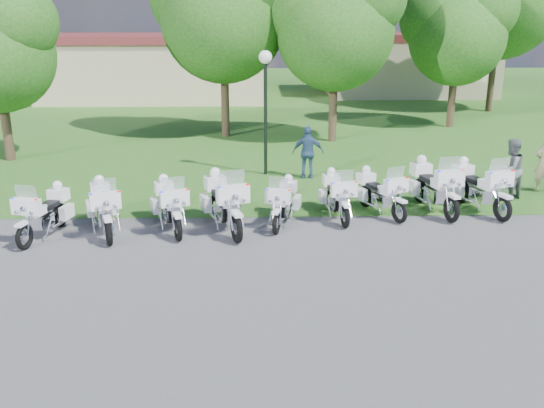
{
  "coord_description": "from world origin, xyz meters",
  "views": [
    {
      "loc": [
        0.57,
        -12.82,
        5.36
      ],
      "look_at": [
        0.91,
        1.2,
        0.95
      ],
      "focal_mm": 40.0,
      "sensor_mm": 36.0,
      "label": 1
    }
  ],
  "objects_px": {
    "motorcycle_0": "(45,212)",
    "motorcycle_6": "(380,192)",
    "motorcycle_3": "(224,201)",
    "motorcycle_5": "(337,195)",
    "lamp_post": "(265,82)",
    "motorcycle_2": "(170,204)",
    "motorcycle_1": "(104,207)",
    "bystander_b": "(510,170)",
    "motorcycle_4": "(284,201)",
    "motorcycle_8": "(479,186)",
    "bystander_c": "(308,153)",
    "motorcycle_7": "(433,185)"
  },
  "relations": [
    {
      "from": "motorcycle_5",
      "to": "lamp_post",
      "type": "relative_size",
      "value": 0.53
    },
    {
      "from": "motorcycle_0",
      "to": "bystander_c",
      "type": "height_order",
      "value": "bystander_c"
    },
    {
      "from": "motorcycle_4",
      "to": "motorcycle_0",
      "type": "bearing_deg",
      "value": 21.7
    },
    {
      "from": "motorcycle_1",
      "to": "motorcycle_7",
      "type": "xyz_separation_m",
      "value": [
        8.89,
        1.62,
        0.06
      ]
    },
    {
      "from": "motorcycle_5",
      "to": "lamp_post",
      "type": "distance_m",
      "value": 5.65
    },
    {
      "from": "motorcycle_2",
      "to": "bystander_b",
      "type": "bearing_deg",
      "value": 174.87
    },
    {
      "from": "motorcycle_0",
      "to": "motorcycle_8",
      "type": "relative_size",
      "value": 0.91
    },
    {
      "from": "bystander_b",
      "to": "motorcycle_8",
      "type": "bearing_deg",
      "value": 3.24
    },
    {
      "from": "motorcycle_7",
      "to": "bystander_b",
      "type": "distance_m",
      "value": 2.77
    },
    {
      "from": "motorcycle_4",
      "to": "motorcycle_1",
      "type": "bearing_deg",
      "value": 21.21
    },
    {
      "from": "motorcycle_8",
      "to": "motorcycle_7",
      "type": "bearing_deg",
      "value": -18.88
    },
    {
      "from": "motorcycle_0",
      "to": "motorcycle_6",
      "type": "height_order",
      "value": "motorcycle_0"
    },
    {
      "from": "motorcycle_1",
      "to": "motorcycle_6",
      "type": "distance_m",
      "value": 7.45
    },
    {
      "from": "motorcycle_0",
      "to": "motorcycle_5",
      "type": "bearing_deg",
      "value": -157.5
    },
    {
      "from": "motorcycle_4",
      "to": "motorcycle_6",
      "type": "height_order",
      "value": "motorcycle_6"
    },
    {
      "from": "motorcycle_6",
      "to": "bystander_b",
      "type": "distance_m",
      "value": 4.34
    },
    {
      "from": "motorcycle_6",
      "to": "lamp_post",
      "type": "bearing_deg",
      "value": -78.81
    },
    {
      "from": "motorcycle_3",
      "to": "motorcycle_6",
      "type": "distance_m",
      "value": 4.43
    },
    {
      "from": "motorcycle_4",
      "to": "motorcycle_7",
      "type": "relative_size",
      "value": 0.82
    },
    {
      "from": "motorcycle_7",
      "to": "motorcycle_8",
      "type": "bearing_deg",
      "value": 166.78
    },
    {
      "from": "motorcycle_1",
      "to": "motorcycle_5",
      "type": "xyz_separation_m",
      "value": [
        6.09,
        1.09,
        -0.05
      ]
    },
    {
      "from": "bystander_c",
      "to": "motorcycle_6",
      "type": "bearing_deg",
      "value": 118.34
    },
    {
      "from": "motorcycle_5",
      "to": "motorcycle_6",
      "type": "xyz_separation_m",
      "value": [
        1.23,
        0.28,
        -0.0
      ]
    },
    {
      "from": "motorcycle_5",
      "to": "motorcycle_8",
      "type": "distance_m",
      "value": 4.13
    },
    {
      "from": "motorcycle_2",
      "to": "motorcycle_5",
      "type": "height_order",
      "value": "motorcycle_2"
    },
    {
      "from": "motorcycle_3",
      "to": "motorcycle_5",
      "type": "xyz_separation_m",
      "value": [
        3.04,
        0.89,
        -0.11
      ]
    },
    {
      "from": "motorcycle_0",
      "to": "motorcycle_8",
      "type": "xyz_separation_m",
      "value": [
        11.6,
        1.82,
        0.07
      ]
    },
    {
      "from": "motorcycle_0",
      "to": "motorcycle_6",
      "type": "distance_m",
      "value": 8.88
    },
    {
      "from": "motorcycle_7",
      "to": "lamp_post",
      "type": "distance_m",
      "value": 6.72
    },
    {
      "from": "motorcycle_3",
      "to": "motorcycle_4",
      "type": "relative_size",
      "value": 1.2
    },
    {
      "from": "motorcycle_1",
      "to": "bystander_b",
      "type": "relative_size",
      "value": 1.25
    },
    {
      "from": "motorcycle_5",
      "to": "motorcycle_2",
      "type": "bearing_deg",
      "value": 3.9
    },
    {
      "from": "motorcycle_2",
      "to": "motorcycle_0",
      "type": "bearing_deg",
      "value": -9.7
    },
    {
      "from": "motorcycle_0",
      "to": "bystander_c",
      "type": "bearing_deg",
      "value": -129.87
    },
    {
      "from": "motorcycle_3",
      "to": "lamp_post",
      "type": "bearing_deg",
      "value": -120.52
    },
    {
      "from": "motorcycle_6",
      "to": "bystander_b",
      "type": "xyz_separation_m",
      "value": [
        4.15,
        1.23,
        0.3
      ]
    },
    {
      "from": "motorcycle_1",
      "to": "motorcycle_2",
      "type": "bearing_deg",
      "value": 169.71
    },
    {
      "from": "motorcycle_2",
      "to": "motorcycle_6",
      "type": "height_order",
      "value": "motorcycle_2"
    },
    {
      "from": "motorcycle_3",
      "to": "motorcycle_7",
      "type": "bearing_deg",
      "value": 174.87
    },
    {
      "from": "motorcycle_0",
      "to": "motorcycle_7",
      "type": "relative_size",
      "value": 0.87
    },
    {
      "from": "motorcycle_0",
      "to": "motorcycle_5",
      "type": "relative_size",
      "value": 1.0
    },
    {
      "from": "motorcycle_2",
      "to": "motorcycle_5",
      "type": "distance_m",
      "value": 4.53
    },
    {
      "from": "motorcycle_1",
      "to": "motorcycle_4",
      "type": "relative_size",
      "value": 1.1
    },
    {
      "from": "motorcycle_5",
      "to": "bystander_c",
      "type": "bearing_deg",
      "value": -90.49
    },
    {
      "from": "motorcycle_8",
      "to": "bystander_c",
      "type": "distance_m",
      "value": 5.82
    },
    {
      "from": "motorcycle_4",
      "to": "motorcycle_5",
      "type": "relative_size",
      "value": 0.95
    },
    {
      "from": "motorcycle_1",
      "to": "motorcycle_6",
      "type": "relative_size",
      "value": 1.11
    },
    {
      "from": "motorcycle_4",
      "to": "lamp_post",
      "type": "bearing_deg",
      "value": -71.67
    },
    {
      "from": "motorcycle_8",
      "to": "motorcycle_0",
      "type": "bearing_deg",
      "value": -8.5
    },
    {
      "from": "motorcycle_3",
      "to": "motorcycle_0",
      "type": "bearing_deg",
      "value": -13.19
    }
  ]
}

